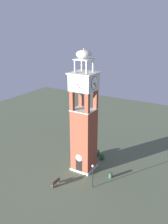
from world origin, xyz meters
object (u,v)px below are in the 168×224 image
trash_bin (111,175)px  lamp_post (93,172)px  park_bench (56,182)px  clock_tower (84,124)px

trash_bin → lamp_post: bearing=-109.1°
park_bench → trash_bin: bearing=43.5°
park_bench → clock_tower: bearing=78.4°
clock_tower → trash_bin: 8.61m
clock_tower → park_bench: (-1.21, -5.89, -7.10)m
clock_tower → park_bench: 9.31m
lamp_post → trash_bin: lamp_post is taller
trash_bin → park_bench: bearing=-136.5°
clock_tower → lamp_post: bearing=-46.1°
trash_bin → clock_tower: bearing=177.1°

